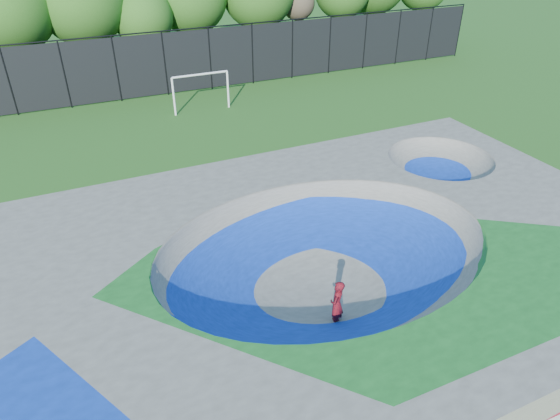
{
  "coord_description": "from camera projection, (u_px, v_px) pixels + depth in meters",
  "views": [
    {
      "loc": [
        -6.66,
        -11.06,
        10.49
      ],
      "look_at": [
        -0.21,
        3.0,
        1.1
      ],
      "focal_mm": 32.0,
      "sensor_mm": 36.0,
      "label": 1
    }
  ],
  "objects": [
    {
      "name": "skate_deck",
      "position": [
        325.0,
        262.0,
        16.03
      ],
      "size": [
        22.0,
        14.0,
        1.5
      ],
      "primitive_type": "cube",
      "color": "gray",
      "rests_on": "ground"
    },
    {
      "name": "fence",
      "position": [
        165.0,
        62.0,
        31.64
      ],
      "size": [
        48.09,
        0.09,
        4.04
      ],
      "color": "black",
      "rests_on": "ground"
    },
    {
      "name": "ground",
      "position": [
        324.0,
        280.0,
        16.41
      ],
      "size": [
        120.0,
        120.0,
        0.0
      ],
      "primitive_type": "plane",
      "color": "#235918",
      "rests_on": "ground"
    },
    {
      "name": "treeline",
      "position": [
        133.0,
        1.0,
        33.61
      ],
      "size": [
        51.51,
        7.34,
        8.33
      ],
      "color": "#473723",
      "rests_on": "ground"
    },
    {
      "name": "skater",
      "position": [
        337.0,
        304.0,
        14.25
      ],
      "size": [
        0.68,
        0.67,
        1.58
      ],
      "primitive_type": "imported",
      "rotation": [
        0.0,
        0.0,
        3.9
      ],
      "color": "red",
      "rests_on": "ground"
    },
    {
      "name": "skateboard",
      "position": [
        335.0,
        324.0,
        14.65
      ],
      "size": [
        0.75,
        0.66,
        0.05
      ],
      "primitive_type": "cube",
      "rotation": [
        0.0,
        0.0,
        0.68
      ],
      "color": "black",
      "rests_on": "ground"
    },
    {
      "name": "soccer_goal",
      "position": [
        201.0,
        85.0,
        29.26
      ],
      "size": [
        3.45,
        0.12,
        2.28
      ],
      "color": "white",
      "rests_on": "ground"
    }
  ]
}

